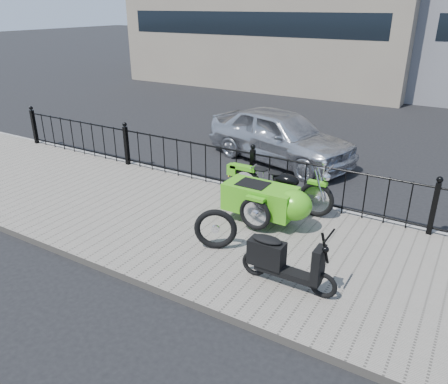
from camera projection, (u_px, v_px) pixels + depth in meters
The scene contains 8 objects.
ground at pixel (220, 222), 8.33m from camera, with size 120.00×120.00×0.00m, color black.
sidewalk at pixel (206, 229), 7.92m from camera, with size 30.00×3.80×0.12m, color slate.
curb at pixel (255, 193), 9.44m from camera, with size 30.00×0.10×0.12m, color gray.
iron_fence at pixel (252, 172), 9.12m from camera, with size 14.11×0.11×1.08m.
motorcycle_sidecar at pixel (272, 197), 7.92m from camera, with size 2.28×1.48×0.98m.
scooter at pixel (281, 261), 6.15m from camera, with size 1.45×0.42×0.98m.
spare_tire at pixel (216, 229), 7.07m from camera, with size 0.70×0.70×0.10m, color black.
sedan_car at pixel (280, 136), 11.27m from camera, with size 1.63×4.05×1.38m, color silver.
Camera 1 is at (3.88, -6.32, 3.83)m, focal length 35.00 mm.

